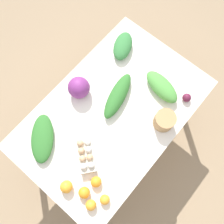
# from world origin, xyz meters

# --- Properties ---
(ground_plane) EXTENTS (8.00, 8.00, 0.00)m
(ground_plane) POSITION_xyz_m (0.00, 0.00, 0.00)
(ground_plane) COLOR #937A5B
(dining_table) EXTENTS (1.40, 0.90, 0.73)m
(dining_table) POSITION_xyz_m (0.00, 0.00, 0.64)
(dining_table) COLOR silver
(dining_table) RESTS_ON ground_plane
(cabbage_purple) EXTENTS (0.16, 0.16, 0.16)m
(cabbage_purple) POSITION_xyz_m (-0.03, 0.28, 0.81)
(cabbage_purple) COLOR #7A2D75
(cabbage_purple) RESTS_ON dining_table
(egg_carton) EXTENTS (0.24, 0.26, 0.09)m
(egg_carton) POSITION_xyz_m (-0.34, -0.06, 0.77)
(egg_carton) COLOR beige
(egg_carton) RESTS_ON dining_table
(paper_bag) EXTENTS (0.14, 0.14, 0.12)m
(paper_bag) POSITION_xyz_m (0.18, -0.32, 0.79)
(paper_bag) COLOR #A87F51
(paper_bag) RESTS_ON dining_table
(greens_bunch_dandelion) EXTENTS (0.35, 0.34, 0.07)m
(greens_bunch_dandelion) POSITION_xyz_m (-0.45, 0.24, 0.76)
(greens_bunch_dandelion) COLOR #2D6B28
(greens_bunch_dandelion) RESTS_ON dining_table
(greens_bunch_chard) EXTENTS (0.19, 0.32, 0.10)m
(greens_bunch_chard) POSITION_xyz_m (0.37, -0.16, 0.78)
(greens_bunch_chard) COLOR #4C933D
(greens_bunch_chard) RESTS_ON dining_table
(greens_bunch_scallion) EXTENTS (0.39, 0.20, 0.09)m
(greens_bunch_scallion) POSITION_xyz_m (0.11, 0.04, 0.77)
(greens_bunch_scallion) COLOR #2D6B28
(greens_bunch_scallion) RESTS_ON dining_table
(greens_bunch_kale) EXTENTS (0.28, 0.23, 0.09)m
(greens_bunch_kale) POSITION_xyz_m (0.45, 0.28, 0.77)
(greens_bunch_kale) COLOR #337538
(greens_bunch_kale) RESTS_ON dining_table
(beet_root) EXTENTS (0.06, 0.06, 0.06)m
(beet_root) POSITION_xyz_m (0.43, -0.34, 0.76)
(beet_root) COLOR #5B1933
(beet_root) RESTS_ON dining_table
(orange_0) EXTENTS (0.06, 0.06, 0.06)m
(orange_0) POSITION_xyz_m (-0.48, -0.35, 0.76)
(orange_0) COLOR orange
(orange_0) RESTS_ON dining_table
(orange_1) EXTENTS (0.08, 0.08, 0.08)m
(orange_1) POSITION_xyz_m (-0.58, -0.11, 0.77)
(orange_1) COLOR orange
(orange_1) RESTS_ON dining_table
(orange_2) EXTENTS (0.07, 0.07, 0.07)m
(orange_2) POSITION_xyz_m (-0.56, -0.30, 0.76)
(orange_2) COLOR orange
(orange_2) RESTS_ON dining_table
(orange_3) EXTENTS (0.07, 0.07, 0.07)m
(orange_3) POSITION_xyz_m (-0.43, -0.23, 0.76)
(orange_3) COLOR orange
(orange_3) RESTS_ON dining_table
(orange_4) EXTENTS (0.08, 0.08, 0.08)m
(orange_4) POSITION_xyz_m (-0.53, -0.22, 0.76)
(orange_4) COLOR orange
(orange_4) RESTS_ON dining_table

